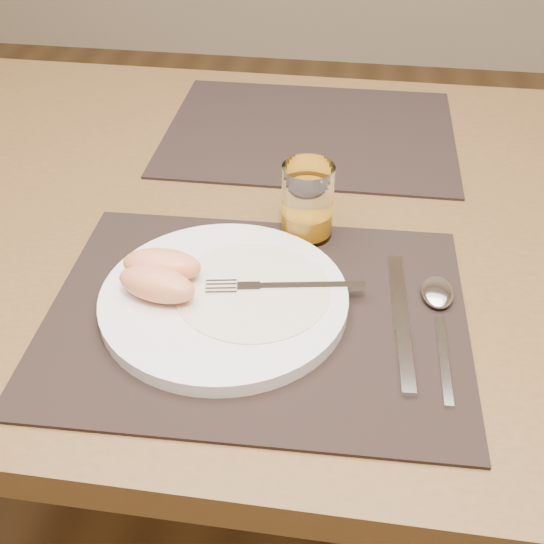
{
  "coord_description": "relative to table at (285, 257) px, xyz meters",
  "views": [
    {
      "loc": [
        0.1,
        -0.76,
        1.24
      ],
      "look_at": [
        0.01,
        -0.17,
        0.77
      ],
      "focal_mm": 45.0,
      "sensor_mm": 36.0,
      "label": 1
    }
  ],
  "objects": [
    {
      "name": "knife",
      "position": [
        0.15,
        -0.23,
        0.09
      ],
      "size": [
        0.03,
        0.22,
        0.01
      ],
      "color": "silver",
      "rests_on": "placemat_near"
    },
    {
      "name": "table",
      "position": [
        0.0,
        0.0,
        0.0
      ],
      "size": [
        1.4,
        0.9,
        0.75
      ],
      "color": "brown",
      "rests_on": "ground"
    },
    {
      "name": "fork",
      "position": [
        0.01,
        -0.2,
        0.11
      ],
      "size": [
        0.17,
        0.05,
        0.0
      ],
      "color": "silver",
      "rests_on": "plate"
    },
    {
      "name": "plate_dressing",
      "position": [
        -0.01,
        -0.2,
        0.1
      ],
      "size": [
        0.17,
        0.17,
        0.0
      ],
      "color": "white",
      "rests_on": "plate"
    },
    {
      "name": "ground",
      "position": [
        0.0,
        0.0,
        -0.67
      ],
      "size": [
        5.0,
        5.0,
        0.0
      ],
      "primitive_type": "plane",
      "color": "brown",
      "rests_on": "ground"
    },
    {
      "name": "placemat_far",
      "position": [
        0.01,
        0.22,
        0.09
      ],
      "size": [
        0.46,
        0.36,
        0.0
      ],
      "primitive_type": "cube",
      "rotation": [
        0.0,
        0.0,
        0.02
      ],
      "color": "black",
      "rests_on": "table"
    },
    {
      "name": "grapefruit_wedges",
      "position": [
        -0.11,
        -0.21,
        0.12
      ],
      "size": [
        0.1,
        0.08,
        0.04
      ],
      "color": "#E88D5E",
      "rests_on": "plate"
    },
    {
      "name": "juice_glass",
      "position": [
        0.03,
        -0.06,
        0.13
      ],
      "size": [
        0.06,
        0.06,
        0.1
      ],
      "color": "white",
      "rests_on": "placemat_near"
    },
    {
      "name": "spoon",
      "position": [
        0.19,
        -0.18,
        0.09
      ],
      "size": [
        0.04,
        0.19,
        0.01
      ],
      "color": "silver",
      "rests_on": "placemat_near"
    },
    {
      "name": "placemat_near",
      "position": [
        -0.0,
        -0.22,
        0.09
      ],
      "size": [
        0.46,
        0.37,
        0.0
      ],
      "primitive_type": "cube",
      "rotation": [
        0.0,
        0.0,
        0.03
      ],
      "color": "black",
      "rests_on": "table"
    },
    {
      "name": "plate",
      "position": [
        -0.04,
        -0.21,
        0.1
      ],
      "size": [
        0.27,
        0.27,
        0.02
      ],
      "primitive_type": "cylinder",
      "color": "white",
      "rests_on": "placemat_near"
    }
  ]
}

